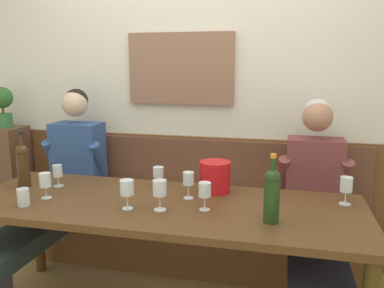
# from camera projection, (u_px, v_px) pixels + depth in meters

# --- Properties ---
(room_wall_back) EXTENTS (6.80, 0.12, 2.80)m
(room_wall_back) POSITION_uv_depth(u_px,v_px,m) (198.00, 78.00, 3.03)
(room_wall_back) COLOR silver
(room_wall_back) RESTS_ON ground
(wood_wainscot_panel) EXTENTS (6.80, 0.03, 0.96)m
(wood_wainscot_panel) POSITION_uv_depth(u_px,v_px,m) (197.00, 196.00, 3.15)
(wood_wainscot_panel) COLOR brown
(wood_wainscot_panel) RESTS_ON ground
(wall_bench) EXTENTS (2.56, 0.42, 0.94)m
(wall_bench) POSITION_uv_depth(u_px,v_px,m) (191.00, 229.00, 2.99)
(wall_bench) COLOR brown
(wall_bench) RESTS_ON ground
(dining_table) EXTENTS (2.26, 0.81, 0.73)m
(dining_table) POSITION_uv_depth(u_px,v_px,m) (162.00, 215.00, 2.26)
(dining_table) COLOR #52331A
(dining_table) RESTS_ON ground
(person_center_left_seat) EXTENTS (0.48, 1.27, 1.32)m
(person_center_left_seat) POSITION_uv_depth(u_px,v_px,m) (56.00, 188.00, 2.80)
(person_center_left_seat) COLOR #372E34
(person_center_left_seat) RESTS_ON ground
(person_center_right_seat) EXTENTS (0.47, 1.26, 1.28)m
(person_center_right_seat) POSITION_uv_depth(u_px,v_px,m) (316.00, 213.00, 2.38)
(person_center_right_seat) COLOR #2D263F
(person_center_right_seat) RESTS_ON ground
(ice_bucket) EXTENTS (0.19, 0.19, 0.19)m
(ice_bucket) POSITION_uv_depth(u_px,v_px,m) (215.00, 177.00, 2.42)
(ice_bucket) COLOR red
(ice_bucket) RESTS_ON dining_table
(wine_bottle_amber_mid) EXTENTS (0.08, 0.08, 0.36)m
(wine_bottle_amber_mid) POSITION_uv_depth(u_px,v_px,m) (23.00, 164.00, 2.51)
(wine_bottle_amber_mid) COLOR #3F2812
(wine_bottle_amber_mid) RESTS_ON dining_table
(wine_bottle_green_tall) EXTENTS (0.08, 0.08, 0.35)m
(wine_bottle_green_tall) POSITION_uv_depth(u_px,v_px,m) (272.00, 194.00, 1.93)
(wine_bottle_green_tall) COLOR #1F3B17
(wine_bottle_green_tall) RESTS_ON dining_table
(wine_glass_right_end) EXTENTS (0.07, 0.07, 0.17)m
(wine_glass_right_end) POSITION_uv_depth(u_px,v_px,m) (160.00, 189.00, 2.10)
(wine_glass_right_end) COLOR silver
(wine_glass_right_end) RESTS_ON dining_table
(wine_glass_center_front) EXTENTS (0.07, 0.07, 0.16)m
(wine_glass_center_front) POSITION_uv_depth(u_px,v_px,m) (346.00, 186.00, 2.19)
(wine_glass_center_front) COLOR silver
(wine_glass_center_front) RESTS_ON dining_table
(wine_glass_by_bottle) EXTENTS (0.07, 0.07, 0.15)m
(wine_glass_by_bottle) POSITION_uv_depth(u_px,v_px,m) (205.00, 191.00, 2.11)
(wine_glass_by_bottle) COLOR silver
(wine_glass_by_bottle) RESTS_ON dining_table
(wine_glass_near_bucket) EXTENTS (0.07, 0.07, 0.15)m
(wine_glass_near_bucket) POSITION_uv_depth(u_px,v_px,m) (45.00, 181.00, 2.30)
(wine_glass_near_bucket) COLOR silver
(wine_glass_near_bucket) RESTS_ON dining_table
(wine_glass_center_rear) EXTENTS (0.06, 0.06, 0.16)m
(wine_glass_center_rear) POSITION_uv_depth(u_px,v_px,m) (188.00, 179.00, 2.29)
(wine_glass_center_rear) COLOR silver
(wine_glass_center_rear) RESTS_ON dining_table
(wine_glass_left_end) EXTENTS (0.07, 0.07, 0.16)m
(wine_glass_left_end) POSITION_uv_depth(u_px,v_px,m) (127.00, 189.00, 2.12)
(wine_glass_left_end) COLOR silver
(wine_glass_left_end) RESTS_ON dining_table
(wine_glass_mid_right) EXTENTS (0.06, 0.06, 0.14)m
(wine_glass_mid_right) POSITION_uv_depth(u_px,v_px,m) (58.00, 172.00, 2.53)
(wine_glass_mid_right) COLOR silver
(wine_glass_mid_right) RESTS_ON dining_table
(wine_glass_mid_left) EXTENTS (0.07, 0.07, 0.14)m
(wine_glass_mid_left) POSITION_uv_depth(u_px,v_px,m) (158.00, 173.00, 2.49)
(wine_glass_mid_left) COLOR silver
(wine_glass_mid_left) RESTS_ON dining_table
(water_tumbler_center) EXTENTS (0.07, 0.07, 0.10)m
(water_tumbler_center) POSITION_uv_depth(u_px,v_px,m) (23.00, 197.00, 2.18)
(water_tumbler_center) COLOR silver
(water_tumbler_center) RESTS_ON dining_table
(corner_pedestal) EXTENTS (0.28, 0.28, 1.00)m
(corner_pedestal) POSITION_uv_depth(u_px,v_px,m) (10.00, 186.00, 3.35)
(corner_pedestal) COLOR brown
(corner_pedestal) RESTS_ON ground
(potted_plant) EXTENTS (0.17, 0.17, 0.33)m
(potted_plant) POSITION_uv_depth(u_px,v_px,m) (2.00, 104.00, 3.21)
(potted_plant) COLOR #326F37
(potted_plant) RESTS_ON corner_pedestal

